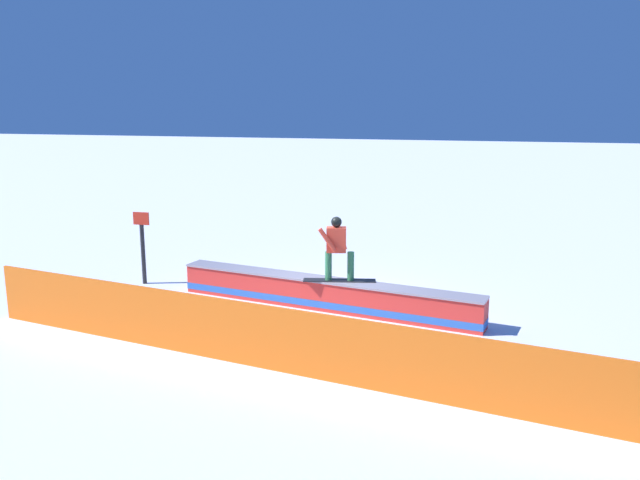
# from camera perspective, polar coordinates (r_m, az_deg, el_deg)

# --- Properties ---
(ground_plane) EXTENTS (120.00, 120.00, 0.00)m
(ground_plane) POSITION_cam_1_polar(r_m,az_deg,el_deg) (13.89, 0.42, -6.01)
(ground_plane) COLOR white
(grind_box) EXTENTS (6.74, 1.77, 0.65)m
(grind_box) POSITION_cam_1_polar(r_m,az_deg,el_deg) (13.80, 0.42, -4.84)
(grind_box) COLOR red
(grind_box) RESTS_ON ground_plane
(snowboarder) EXTENTS (1.53, 0.59, 1.35)m
(snowboarder) POSITION_cam_1_polar(r_m,az_deg,el_deg) (13.39, 1.51, -0.57)
(snowboarder) COLOR black
(snowboarder) RESTS_ON grind_box
(safety_fence) EXTENTS (12.12, 2.33, 1.09)m
(safety_fence) POSITION_cam_1_polar(r_m,az_deg,el_deg) (10.69, -4.04, -8.63)
(safety_fence) COLOR orange
(safety_fence) RESTS_ON ground_plane
(trail_marker) EXTENTS (0.40, 0.10, 1.74)m
(trail_marker) POSITION_cam_1_polar(r_m,az_deg,el_deg) (16.07, -15.27, -0.46)
(trail_marker) COLOR #262628
(trail_marker) RESTS_ON ground_plane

